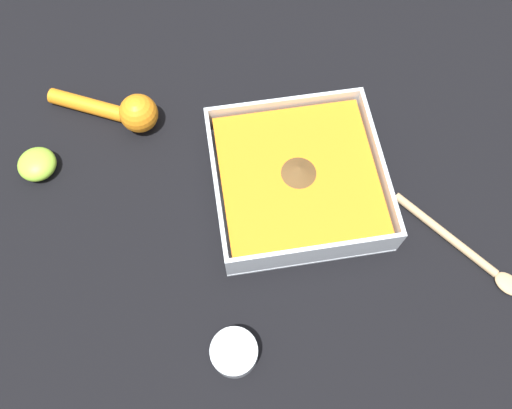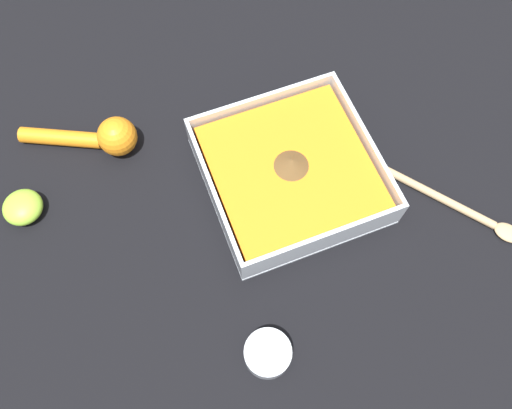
{
  "view_description": "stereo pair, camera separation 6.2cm",
  "coord_description": "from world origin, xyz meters",
  "views": [
    {
      "loc": [
        0.32,
        -0.12,
        0.69
      ],
      "look_at": [
        0.03,
        -0.08,
        0.03
      ],
      "focal_mm": 35.0,
      "sensor_mm": 36.0,
      "label": 1
    },
    {
      "loc": [
        0.3,
        -0.18,
        0.69
      ],
      "look_at": [
        0.03,
        -0.08,
        0.03
      ],
      "focal_mm": 35.0,
      "sensor_mm": 36.0,
      "label": 2
    }
  ],
  "objects": [
    {
      "name": "wooden_spoon",
      "position": [
        0.13,
        0.21,
        0.01
      ],
      "size": [
        0.18,
        0.15,
        0.01
      ],
      "rotation": [
        0.0,
        0.0,
        0.65
      ],
      "color": "tan",
      "rests_on": "ground_plane"
    },
    {
      "name": "square_dish",
      "position": [
        -0.01,
        -0.01,
        0.02
      ],
      "size": [
        0.25,
        0.25,
        0.07
      ],
      "color": "silver",
      "rests_on": "ground_plane"
    },
    {
      "name": "lemon_squeezer",
      "position": [
        -0.17,
        -0.25,
        0.03
      ],
      "size": [
        0.11,
        0.18,
        0.06
      ],
      "rotation": [
        0.0,
        0.0,
        1.11
      ],
      "color": "orange",
      "rests_on": "ground_plane"
    },
    {
      "name": "ground_plane",
      "position": [
        0.0,
        0.0,
        0.0
      ],
      "size": [
        4.0,
        4.0,
        0.0
      ],
      "primitive_type": "plane",
      "color": "black"
    },
    {
      "name": "lemon_half",
      "position": [
        -0.1,
        -0.39,
        0.02
      ],
      "size": [
        0.06,
        0.06,
        0.03
      ],
      "color": "#93CC38",
      "rests_on": "ground_plane"
    },
    {
      "name": "spice_bowl",
      "position": [
        0.22,
        -0.14,
        0.02
      ],
      "size": [
        0.06,
        0.06,
        0.03
      ],
      "color": "silver",
      "rests_on": "ground_plane"
    }
  ]
}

